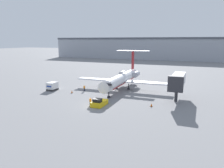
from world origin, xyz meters
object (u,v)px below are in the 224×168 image
at_px(airplane_main, 122,78).
at_px(worker_by_wing, 84,88).
at_px(traffic_cone_left, 72,92).
at_px(jet_bridge, 178,81).
at_px(worker_near_tug, 90,101).
at_px(pushback_tug, 99,103).
at_px(traffic_cone_right, 151,105).
at_px(luggage_cart, 52,86).

distance_m(airplane_main, worker_by_wing, 10.82).
height_order(traffic_cone_left, jet_bridge, jet_bridge).
relative_size(worker_near_tug, traffic_cone_left, 2.26).
relative_size(pushback_tug, traffic_cone_left, 5.66).
height_order(airplane_main, traffic_cone_right, airplane_main).
height_order(worker_by_wing, traffic_cone_right, worker_by_wing).
relative_size(worker_near_tug, jet_bridge, 0.15).
xyz_separation_m(pushback_tug, jet_bridge, (14.68, 11.35, 3.82)).
bearing_deg(luggage_cart, worker_near_tug, -28.02).
height_order(airplane_main, pushback_tug, airplane_main).
distance_m(pushback_tug, worker_by_wing, 14.22).
height_order(worker_by_wing, traffic_cone_left, worker_by_wing).
distance_m(airplane_main, traffic_cone_right, 17.42).
distance_m(pushback_tug, traffic_cone_left, 13.71).
height_order(luggage_cart, worker_near_tug, luggage_cart).
distance_m(pushback_tug, jet_bridge, 18.94).
distance_m(worker_near_tug, jet_bridge, 20.64).
relative_size(worker_by_wing, jet_bridge, 0.15).
xyz_separation_m(worker_near_tug, worker_by_wing, (-7.72, 11.09, -0.03)).
xyz_separation_m(airplane_main, jet_bridge, (15.52, -5.24, 1.31)).
bearing_deg(airplane_main, worker_near_tug, -93.23).
bearing_deg(jet_bridge, luggage_cart, -174.64).
bearing_deg(traffic_cone_left, worker_near_tug, -39.53).
bearing_deg(pushback_tug, jet_bridge, 37.71).
distance_m(traffic_cone_right, jet_bridge, 9.82).
xyz_separation_m(pushback_tug, worker_by_wing, (-9.53, 10.55, 0.23)).
bearing_deg(pushback_tug, worker_near_tug, -163.25).
bearing_deg(luggage_cart, traffic_cone_left, -6.63).
height_order(worker_near_tug, traffic_cone_right, worker_near_tug).
distance_m(airplane_main, jet_bridge, 16.43).
relative_size(pushback_tug, worker_near_tug, 2.50).
distance_m(airplane_main, traffic_cone_left, 14.31).
distance_m(worker_by_wing, jet_bridge, 24.48).
xyz_separation_m(airplane_main, pushback_tug, (0.84, -16.59, -2.51)).
bearing_deg(airplane_main, traffic_cone_right, -49.30).
relative_size(airplane_main, worker_near_tug, 15.69).
bearing_deg(worker_by_wing, traffic_cone_left, -122.56).
bearing_deg(jet_bridge, worker_near_tug, -144.19).
height_order(traffic_cone_left, traffic_cone_right, traffic_cone_left).
xyz_separation_m(pushback_tug, traffic_cone_left, (-11.50, 7.46, -0.27)).
relative_size(pushback_tug, jet_bridge, 0.39).
distance_m(worker_near_tug, traffic_cone_left, 12.58).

